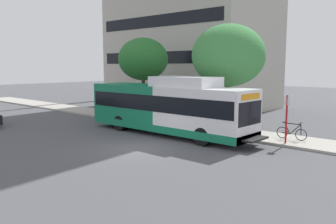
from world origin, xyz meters
The scene contains 8 objects.
ground_plane centered at (0.00, 8.00, 0.00)m, with size 120.00×120.00×0.00m, color #4C4C51.
sidewalk_curb centered at (7.00, 6.00, 0.07)m, with size 3.00×56.00×0.14m, color #A8A399.
transit_bus centered at (4.01, 1.37, 1.70)m, with size 2.58×12.25×3.65m.
bus_stop_sign_pole centered at (5.93, -5.46, 1.65)m, with size 0.10×0.36×2.60m.
bicycle_parked centered at (7.08, -5.30, 0.56)m, with size 0.52×1.76×1.02m.
street_tree_near_stop centered at (7.79, -0.55, 4.95)m, with size 4.80×4.80×6.85m.
street_tree_mid_block centered at (7.66, 7.34, 4.80)m, with size 3.99×3.99×6.37m.
lattice_comm_tower centered at (18.02, 22.40, 7.64)m, with size 1.10×1.10×23.44m.
Camera 1 is at (-12.17, -13.25, 4.29)m, focal length 37.70 mm.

